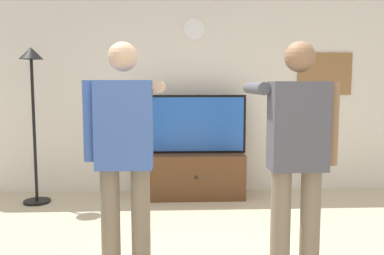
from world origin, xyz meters
name	(u,v)px	position (x,y,z in m)	size (l,w,h in m)	color
back_wall	(183,92)	(0.00, 2.95, 1.35)	(6.40, 0.10, 2.70)	silver
tv_stand	(195,175)	(0.15, 2.60, 0.28)	(1.24, 0.53, 0.57)	brown
television	(195,124)	(0.15, 2.65, 0.94)	(1.30, 0.07, 0.75)	black
wall_clock	(194,29)	(0.15, 2.89, 2.17)	(0.27, 0.27, 0.03)	white
framed_picture	(324,74)	(1.91, 2.90, 1.59)	(0.73, 0.04, 0.56)	olive
floor_lamp	(33,93)	(-1.81, 2.42, 1.35)	(0.32, 0.32, 1.88)	black
person_standing_nearer_lamp	(125,148)	(-0.48, 0.43, 0.99)	(0.58, 0.78, 1.74)	#7A6B56
person_standing_nearer_couch	(297,151)	(0.73, 0.26, 0.98)	(0.57, 0.78, 1.73)	#7A6B56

